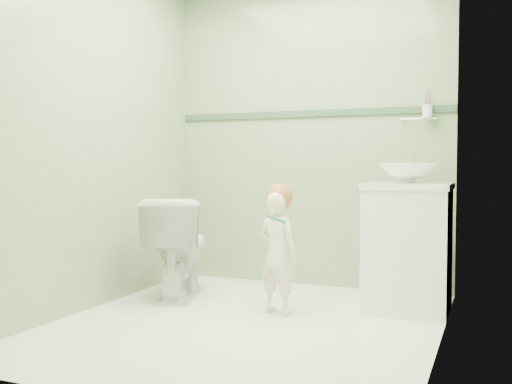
% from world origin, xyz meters
% --- Properties ---
extents(ground, '(2.50, 2.50, 0.00)m').
position_xyz_m(ground, '(0.00, 0.00, 0.00)').
color(ground, white).
rests_on(ground, ground).
extents(room_shell, '(2.50, 2.54, 2.40)m').
position_xyz_m(room_shell, '(0.00, 0.00, 1.20)').
color(room_shell, '#7DA474').
rests_on(room_shell, ground).
extents(trim_stripe, '(2.20, 0.02, 0.05)m').
position_xyz_m(trim_stripe, '(0.00, 1.24, 1.35)').
color(trim_stripe, '#33523A').
rests_on(trim_stripe, room_shell).
extents(vanity, '(0.52, 0.50, 0.80)m').
position_xyz_m(vanity, '(0.84, 0.70, 0.40)').
color(vanity, white).
rests_on(vanity, ground).
extents(counter, '(0.54, 0.52, 0.04)m').
position_xyz_m(counter, '(0.84, 0.70, 0.81)').
color(counter, white).
rests_on(counter, vanity).
extents(basin, '(0.37, 0.37, 0.13)m').
position_xyz_m(basin, '(0.84, 0.70, 0.89)').
color(basin, white).
rests_on(basin, counter).
extents(faucet, '(0.03, 0.13, 0.18)m').
position_xyz_m(faucet, '(0.84, 0.89, 0.97)').
color(faucet, silver).
rests_on(faucet, counter).
extents(cup_holder, '(0.26, 0.07, 0.21)m').
position_xyz_m(cup_holder, '(0.89, 1.18, 1.33)').
color(cup_holder, silver).
rests_on(cup_holder, room_shell).
extents(toilet, '(0.60, 0.79, 0.72)m').
position_xyz_m(toilet, '(-0.74, 0.48, 0.36)').
color(toilet, white).
rests_on(toilet, ground).
extents(toddler, '(0.32, 0.26, 0.78)m').
position_xyz_m(toddler, '(0.09, 0.30, 0.39)').
color(toddler, white).
rests_on(toddler, ground).
extents(hair_cap, '(0.17, 0.17, 0.17)m').
position_xyz_m(hair_cap, '(0.09, 0.33, 0.74)').
color(hair_cap, '#A35D34').
rests_on(hair_cap, toddler).
extents(teal_toothbrush, '(0.11, 0.14, 0.08)m').
position_xyz_m(teal_toothbrush, '(0.12, 0.16, 0.62)').
color(teal_toothbrush, '#168369').
rests_on(teal_toothbrush, toddler).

